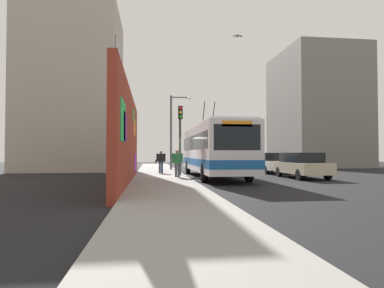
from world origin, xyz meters
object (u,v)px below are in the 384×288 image
at_px(street_lamp, 174,127).
at_px(parked_car_white, 270,162).
at_px(city_bus, 213,149).
at_px(parked_car_champagne, 302,165).
at_px(traffic_light, 180,129).
at_px(pedestrian_at_curb, 177,161).
at_px(pedestrian_midblock, 161,160).

bearing_deg(street_lamp, parked_car_white, -118.01).
bearing_deg(city_bus, parked_car_champagne, -108.39).
bearing_deg(traffic_light, pedestrian_at_curb, 168.49).
relative_size(parked_car_champagne, street_lamp, 0.71).
height_order(city_bus, pedestrian_at_curb, city_bus).
relative_size(city_bus, parked_car_white, 2.62).
bearing_deg(pedestrian_midblock, street_lamp, -13.29).
xyz_separation_m(parked_car_white, pedestrian_midblock, (-1.49, 8.50, 0.23)).
bearing_deg(traffic_light, city_bus, -86.41).
bearing_deg(traffic_light, street_lamp, -0.83).
relative_size(parked_car_white, traffic_light, 1.05).
xyz_separation_m(parked_car_white, pedestrian_at_curb, (-5.42, 7.65, 0.24)).
bearing_deg(street_lamp, pedestrian_at_curb, 177.44).
distance_m(parked_car_champagne, pedestrian_midblock, 9.41).
relative_size(parked_car_champagne, pedestrian_at_curb, 2.86).
distance_m(city_bus, parked_car_white, 6.52).
height_order(city_bus, pedestrian_midblock, city_bus).
distance_m(parked_car_champagne, street_lamp, 12.23).
bearing_deg(pedestrian_at_curb, parked_car_white, -54.69).
xyz_separation_m(parked_car_champagne, pedestrian_midblock, (4.04, 8.50, 0.22)).
relative_size(pedestrian_midblock, street_lamp, 0.24).
bearing_deg(parked_car_champagne, street_lamp, 37.65).
distance_m(parked_car_champagne, pedestrian_at_curb, 7.66).
xyz_separation_m(parked_car_champagne, street_lamp, (9.38, 7.24, 3.02)).
relative_size(parked_car_white, pedestrian_midblock, 2.97).
relative_size(pedestrian_at_curb, pedestrian_midblock, 1.01).
xyz_separation_m(traffic_light, street_lamp, (7.79, -0.11, 0.74)).
distance_m(pedestrian_midblock, traffic_light, 3.39).
bearing_deg(parked_car_champagne, pedestrian_midblock, 64.58).
relative_size(city_bus, pedestrian_at_curb, 7.66).
bearing_deg(parked_car_champagne, pedestrian_at_curb, 89.16).
relative_size(city_bus, traffic_light, 2.76).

